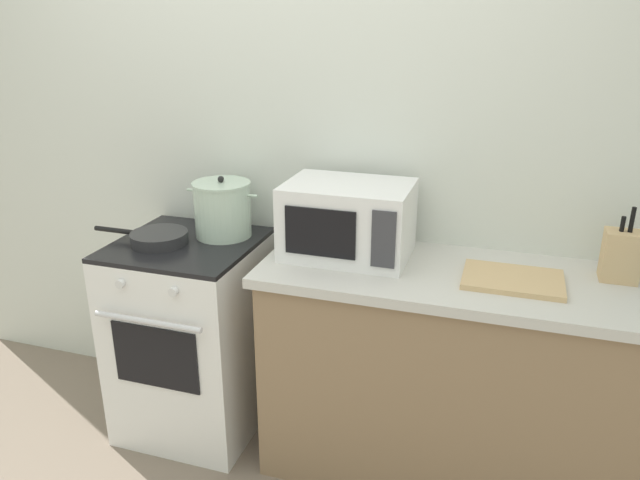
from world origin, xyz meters
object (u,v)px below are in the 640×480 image
Objects in this scene: microwave at (348,220)px; frying_pan at (158,238)px; stove at (193,335)px; stock_pot at (223,209)px; cutting_board at (513,279)px; knife_block at (621,255)px.

frying_pan is at bearing -171.35° from microwave.
stock_pot reaches higher than stove.
cutting_board is 0.40m from knife_block.
frying_pan is at bearing -156.69° from stove.
frying_pan is 1.24× the size of cutting_board.
frying_pan is (-0.23, -0.18, -0.10)m from stock_pot.
stove is at bearing -179.95° from cutting_board.
stove is at bearing -175.34° from knife_block.
knife_block is at bearing 0.37° from stock_pot.
knife_block is (1.84, 0.19, 0.07)m from frying_pan.
frying_pan reaches higher than cutting_board.
frying_pan is 1.57× the size of knife_block.
knife_block is at bearing 5.78° from frying_pan.
stock_pot is 1.61m from knife_block.
frying_pan is at bearing -174.22° from knife_block.
microwave is (0.81, 0.12, 0.12)m from frying_pan.
cutting_board is (1.47, 0.05, -0.02)m from frying_pan.
microwave is 1.76× the size of knife_block.
frying_pan is at bearing -178.22° from cutting_board.
stove is 1.44m from cutting_board.
stock_pot is (0.12, 0.13, 0.58)m from stove.
cutting_board reaches higher than stove.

